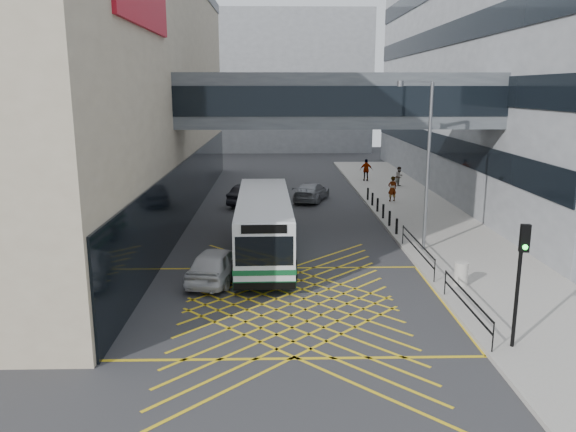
{
  "coord_description": "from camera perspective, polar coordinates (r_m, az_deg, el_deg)",
  "views": [
    {
      "loc": [
        -0.56,
        -20.42,
        8.14
      ],
      "look_at": [
        0.0,
        4.0,
        2.6
      ],
      "focal_mm": 35.0,
      "sensor_mm": 36.0,
      "label": 1
    }
  ],
  "objects": [
    {
      "name": "pedestrian_a",
      "position": [
        41.43,
        10.54,
        2.73
      ],
      "size": [
        0.83,
        0.69,
        1.81
      ],
      "primitive_type": "imported",
      "rotation": [
        0.0,
        0.0,
        3.41
      ],
      "color": "gray",
      "rests_on": "pavement"
    },
    {
      "name": "bollards",
      "position": [
        36.85,
        9.36,
        0.82
      ],
      "size": [
        0.14,
        10.14,
        0.9
      ],
      "color": "black",
      "rests_on": "pavement"
    },
    {
      "name": "pavement",
      "position": [
        37.56,
        13.46,
        0.03
      ],
      "size": [
        6.0,
        54.0,
        0.16
      ],
      "primitive_type": "cube",
      "color": "#A19C93",
      "rests_on": "ground"
    },
    {
      "name": "car_dark",
      "position": [
        40.48,
        -3.84,
        2.23
      ],
      "size": [
        3.58,
        5.09,
        1.49
      ],
      "primitive_type": "imported",
      "rotation": [
        0.0,
        0.0,
        2.73
      ],
      "color": "black",
      "rests_on": "ground"
    },
    {
      "name": "pedestrian_c",
      "position": [
        50.34,
        7.95,
        4.65
      ],
      "size": [
        1.15,
        0.57,
        1.92
      ],
      "primitive_type": "imported",
      "rotation": [
        0.0,
        0.0,
        3.12
      ],
      "color": "gray",
      "rests_on": "pavement"
    },
    {
      "name": "car_white",
      "position": [
        24.55,
        -7.28,
        -4.83
      ],
      "size": [
        2.84,
        5.05,
        1.51
      ],
      "primitive_type": "imported",
      "rotation": [
        0.0,
        0.0,
        2.95
      ],
      "color": "silver",
      "rests_on": "ground"
    },
    {
      "name": "box_junction",
      "position": [
        21.99,
        0.24,
        -8.94
      ],
      "size": [
        12.0,
        9.0,
        0.01
      ],
      "color": "gold",
      "rests_on": "ground"
    },
    {
      "name": "ground",
      "position": [
        21.99,
        0.24,
        -8.95
      ],
      "size": [
        120.0,
        120.0,
        0.0
      ],
      "primitive_type": "plane",
      "color": "#333335"
    },
    {
      "name": "car_silver",
      "position": [
        41.73,
        2.39,
        2.54
      ],
      "size": [
        3.33,
        5.04,
        1.45
      ],
      "primitive_type": "imported",
      "rotation": [
        0.0,
        0.0,
        2.82
      ],
      "color": "gray",
      "rests_on": "ground"
    },
    {
      "name": "traffic_light",
      "position": [
        18.63,
        22.56,
        -4.93
      ],
      "size": [
        0.3,
        0.47,
        4.04
      ],
      "rotation": [
        0.0,
        0.0,
        -0.1
      ],
      "color": "black",
      "rests_on": "pavement"
    },
    {
      "name": "kerb_railings",
      "position": [
        24.3,
        14.84,
        -5.05
      ],
      "size": [
        0.05,
        12.54,
        1.0
      ],
      "color": "black",
      "rests_on": "pavement"
    },
    {
      "name": "litter_bin",
      "position": [
        24.5,
        17.17,
        -5.62
      ],
      "size": [
        0.56,
        0.56,
        0.98
      ],
      "primitive_type": "cylinder",
      "color": "#ADA89E",
      "rests_on": "pavement"
    },
    {
      "name": "building_far",
      "position": [
        80.44,
        -2.41,
        13.39
      ],
      "size": [
        28.0,
        16.0,
        18.0
      ],
      "primitive_type": "cube",
      "color": "gray",
      "rests_on": "ground"
    },
    {
      "name": "bus",
      "position": [
        27.48,
        -2.46,
        -0.88
      ],
      "size": [
        2.95,
        11.08,
        3.09
      ],
      "rotation": [
        0.0,
        0.0,
        0.02
      ],
      "color": "silver",
      "rests_on": "ground"
    },
    {
      "name": "skybridge",
      "position": [
        32.62,
        5.05,
        11.61
      ],
      "size": [
        20.0,
        4.1,
        3.0
      ],
      "color": "#4A4F54",
      "rests_on": "ground"
    },
    {
      "name": "pedestrian_b",
      "position": [
        48.01,
        11.24,
        3.95
      ],
      "size": [
        0.91,
        0.86,
        1.63
      ],
      "primitive_type": "imported",
      "rotation": [
        0.0,
        0.0,
        0.68
      ],
      "color": "gray",
      "rests_on": "pavement"
    },
    {
      "name": "street_lamp",
      "position": [
        28.54,
        13.74,
        5.95
      ],
      "size": [
        1.9,
        0.62,
        8.36
      ],
      "rotation": [
        0.0,
        0.0,
        0.21
      ],
      "color": "slate",
      "rests_on": "pavement"
    }
  ]
}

